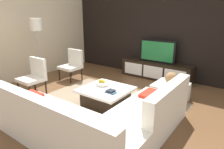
{
  "coord_description": "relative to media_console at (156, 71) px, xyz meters",
  "views": [
    {
      "loc": [
        2.35,
        -3.04,
        1.93
      ],
      "look_at": [
        -0.33,
        0.63,
        0.51
      ],
      "focal_mm": 32.52,
      "sensor_mm": 36.0,
      "label": 1
    }
  ],
  "objects": [
    {
      "name": "side_wall_left",
      "position": [
        -3.2,
        -2.2,
        1.15
      ],
      "size": [
        0.12,
        5.2,
        2.8
      ],
      "primitive_type": "cube",
      "color": "beige",
      "rests_on": "ground"
    },
    {
      "name": "sectional_couch",
      "position": [
        0.52,
        -3.29,
        0.03
      ],
      "size": [
        2.47,
        2.34,
        0.83
      ],
      "color": "white",
      "rests_on": "ground"
    },
    {
      "name": "book_stack",
      "position": [
        0.12,
        -2.42,
        0.15
      ],
      "size": [
        0.22,
        0.16,
        0.05
      ],
      "color": "#2D516B",
      "rests_on": "coffee_table"
    },
    {
      "name": "feature_wall_back",
      "position": [
        0.0,
        0.3,
        1.15
      ],
      "size": [
        6.4,
        0.12,
        2.8
      ],
      "primitive_type": "cube",
      "color": "black",
      "rests_on": "ground"
    },
    {
      "name": "area_rug",
      "position": [
        -0.1,
        -2.4,
        -0.24
      ],
      "size": [
        3.04,
        2.42,
        0.01
      ],
      "primitive_type": "cube",
      "color": "gray",
      "rests_on": "ground"
    },
    {
      "name": "media_console",
      "position": [
        0.0,
        0.0,
        0.0
      ],
      "size": [
        2.11,
        0.45,
        0.5
      ],
      "color": "black",
      "rests_on": "ground"
    },
    {
      "name": "accent_chair_near",
      "position": [
        -1.89,
        -2.79,
        0.24
      ],
      "size": [
        0.54,
        0.52,
        0.87
      ],
      "rotation": [
        0.0,
        0.0,
        -0.19
      ],
      "color": "black",
      "rests_on": "ground"
    },
    {
      "name": "television",
      "position": [
        0.0,
        0.0,
        0.58
      ],
      "size": [
        1.08,
        0.06,
        0.66
      ],
      "color": "black",
      "rests_on": "media_console"
    },
    {
      "name": "accent_chair_far",
      "position": [
        -1.97,
        -1.47,
        0.24
      ],
      "size": [
        0.54,
        0.53,
        0.87
      ],
      "rotation": [
        0.0,
        0.0,
        -0.13
      ],
      "color": "black",
      "rests_on": "ground"
    },
    {
      "name": "floor_lamp",
      "position": [
        -2.55,
        -2.15,
        1.23
      ],
      "size": [
        0.3,
        0.3,
        1.76
      ],
      "color": "#A5A5AA",
      "rests_on": "ground"
    },
    {
      "name": "coffee_table",
      "position": [
        -0.1,
        -2.3,
        -0.05
      ],
      "size": [
        0.99,
        0.95,
        0.38
      ],
      "color": "black",
      "rests_on": "ground"
    },
    {
      "name": "decorative_ball",
      "position": [
        0.93,
        -1.29,
        0.29
      ],
      "size": [
        0.27,
        0.27,
        0.27
      ],
      "primitive_type": "sphere",
      "color": "#997247",
      "rests_on": "ottoman"
    },
    {
      "name": "ottoman",
      "position": [
        0.93,
        -1.29,
        -0.05
      ],
      "size": [
        0.7,
        0.7,
        0.4
      ],
      "primitive_type": "cube",
      "color": "white",
      "rests_on": "ground"
    },
    {
      "name": "ground_plane",
      "position": [
        0.0,
        -2.4,
        -0.25
      ],
      "size": [
        14.0,
        14.0,
        0.0
      ],
      "primitive_type": "plane",
      "color": "brown"
    },
    {
      "name": "fruit_bowl",
      "position": [
        -0.28,
        -2.2,
        0.18
      ],
      "size": [
        0.28,
        0.28,
        0.14
      ],
      "color": "silver",
      "rests_on": "coffee_table"
    }
  ]
}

